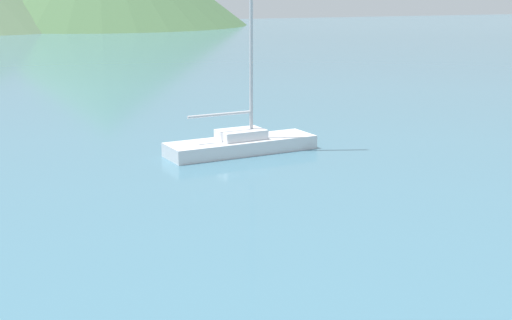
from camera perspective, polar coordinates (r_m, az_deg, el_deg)
The scene contains 1 object.
sailboat_inner at distance 23.85m, azimuth -1.18°, elevation 1.68°, with size 5.24×1.93×10.08m.
Camera 1 is at (-6.04, -1.91, 5.37)m, focal length 50.00 mm.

